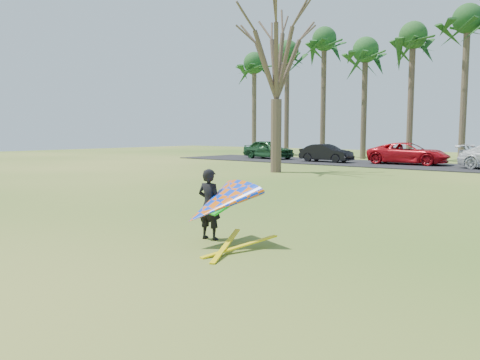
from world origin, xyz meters
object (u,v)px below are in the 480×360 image
Objects in this scene: bare_tree_left at (277,51)px; car_2 at (408,153)px; kite_flyer at (216,204)px; car_0 at (268,149)px; car_1 at (326,153)px.

car_2 is (3.84, 10.75, -6.09)m from bare_tree_left.
kite_flyer is at bearing -58.89° from bare_tree_left.
car_0 is at bearing 88.78° from car_2.
kite_flyer is (11.09, -24.58, 0.11)m from car_1.
car_1 is 0.74× the size of car_2.
kite_flyer is at bearing -154.80° from car_1.
car_0 reaches higher than car_2.
bare_tree_left is at bearing 156.35° from car_2.
bare_tree_left is 11.42m from car_1.
car_0 is 1.14× the size of car_1.
car_0 is at bearing 124.02° from kite_flyer.
bare_tree_left is at bearing 121.11° from kite_flyer.
bare_tree_left reaches higher than car_2.
car_1 is 26.97m from kite_flyer.
car_1 is 5.93m from car_2.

